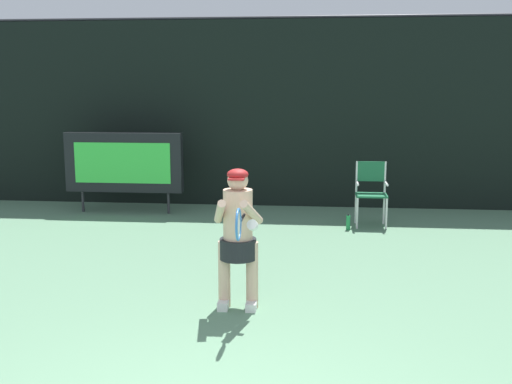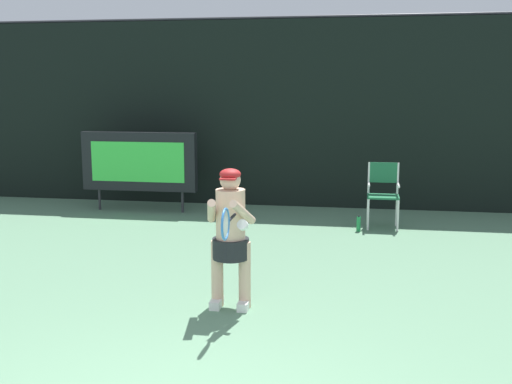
# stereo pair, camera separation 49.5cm
# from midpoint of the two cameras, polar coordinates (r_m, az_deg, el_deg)

# --- Properties ---
(backdrop_screen) EXTENTS (18.00, 0.12, 3.66)m
(backdrop_screen) POSITION_cam_midpoint_polar(r_m,az_deg,el_deg) (11.96, 1.52, 7.29)
(backdrop_screen) COLOR black
(backdrop_screen) RESTS_ON ground
(scoreboard) EXTENTS (2.20, 0.21, 1.50)m
(scoreboard) POSITION_cam_midpoint_polar(r_m,az_deg,el_deg) (11.65, -13.41, 2.69)
(scoreboard) COLOR black
(scoreboard) RESTS_ON ground
(umpire_chair) EXTENTS (0.52, 0.44, 1.08)m
(umpire_chair) POSITION_cam_midpoint_polar(r_m,az_deg,el_deg) (10.47, 9.35, 0.22)
(umpire_chair) COLOR white
(umpire_chair) RESTS_ON ground
(water_bottle) EXTENTS (0.07, 0.07, 0.27)m
(water_bottle) POSITION_cam_midpoint_polar(r_m,az_deg,el_deg) (10.17, 7.21, -2.85)
(water_bottle) COLOR #218A46
(water_bottle) RESTS_ON ground
(tennis_player) EXTENTS (0.53, 0.61, 1.50)m
(tennis_player) POSITION_cam_midpoint_polar(r_m,az_deg,el_deg) (6.46, -3.90, -3.80)
(tennis_player) COLOR white
(tennis_player) RESTS_ON ground
(tennis_racket) EXTENTS (0.03, 0.60, 0.31)m
(tennis_racket) POSITION_cam_midpoint_polar(r_m,az_deg,el_deg) (5.78, -4.08, -3.00)
(tennis_racket) COLOR black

